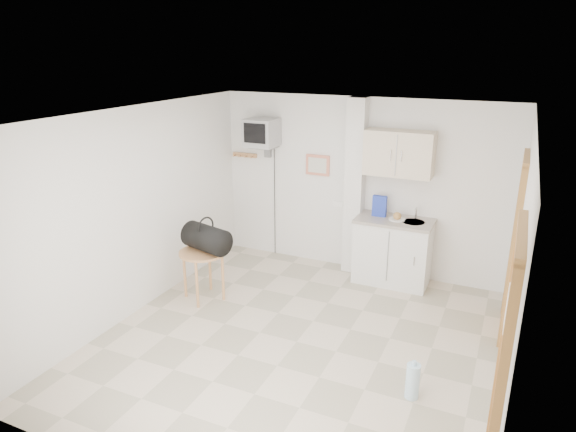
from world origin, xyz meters
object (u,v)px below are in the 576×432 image
at_px(round_table, 203,258).
at_px(water_bottle, 413,381).
at_px(duffel_bag, 207,238).
at_px(crt_television, 262,134).

bearing_deg(round_table, water_bottle, -17.05).
xyz_separation_m(duffel_bag, water_bottle, (2.84, -0.93, -0.65)).
bearing_deg(crt_television, round_table, -92.48).
bearing_deg(round_table, duffel_bag, 46.67).
bearing_deg(water_bottle, duffel_bag, 161.86).
relative_size(crt_television, duffel_bag, 3.16).
bearing_deg(crt_television, water_bottle, -40.96).
bearing_deg(crt_television, duffel_bag, -90.91).
height_order(round_table, water_bottle, round_table).
distance_m(round_table, water_bottle, 3.04).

